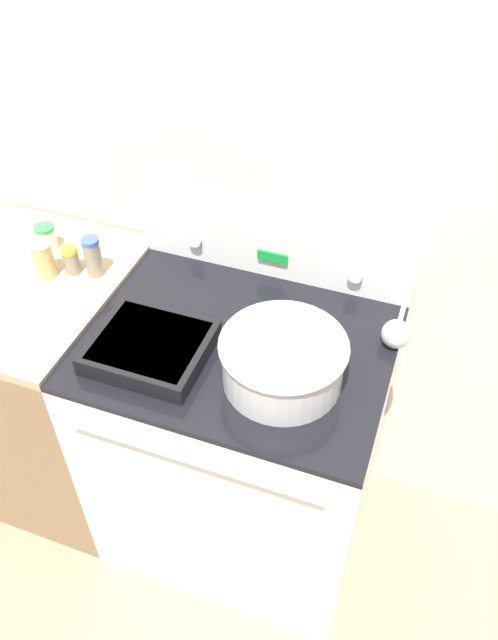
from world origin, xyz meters
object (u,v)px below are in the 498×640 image
Objects in this scene: casserole_dish at (150,346)px; spice_jar_yellow_cap at (71,260)px; mixing_bowl at (283,359)px; spice_jar_blue_cap at (93,256)px; spice_jar_green_cap at (46,237)px; ladle at (397,331)px; spice_jar_white_cap at (44,258)px.

casserole_dish is 3.44× the size of spice_jar_yellow_cap.
casserole_dish is at bearing -31.02° from spice_jar_yellow_cap.
mixing_bowl reaches higher than casserole_dish.
spice_jar_blue_cap reaches higher than spice_jar_green_cap.
mixing_bowl is 2.54× the size of spice_jar_blue_cap.
spice_jar_yellow_cap is (-0.07, -0.02, -0.02)m from spice_jar_blue_cap.
spice_jar_yellow_cap is at bearing 148.98° from casserole_dish.
casserole_dish is 0.64m from ladle.
mixing_bowl is at bearing -17.43° from spice_jar_blue_cap.
spice_jar_yellow_cap is at bearing 32.29° from spice_jar_white_cap.
spice_jar_white_cap reaches higher than ladle.
casserole_dish is 2.37× the size of spice_jar_blue_cap.
spice_jar_yellow_cap is at bearing -177.12° from ladle.
spice_jar_green_cap is at bearing 149.37° from casserole_dish.
casserole_dish is at bearing -155.56° from ladle.
mixing_bowl is at bearing -10.66° from spice_jar_white_cap.
spice_jar_blue_cap is at bearing 13.54° from spice_jar_yellow_cap.
casserole_dish is 0.57m from spice_jar_green_cap.
mixing_bowl is 0.35m from casserole_dish.
mixing_bowl is 1.00× the size of ladle.
mixing_bowl is 0.87m from spice_jar_green_cap.
spice_jar_white_cap is at bearing 157.25° from casserole_dish.
spice_jar_white_cap reaches higher than spice_jar_yellow_cap.
spice_jar_yellow_cap is 0.70× the size of spice_jar_white_cap.
spice_jar_white_cap reaches higher than mixing_bowl.
spice_jar_white_cap is at bearing -156.77° from spice_jar_blue_cap.
ladle is (0.24, 0.23, -0.04)m from mixing_bowl.
spice_jar_green_cap reaches higher than ladle.
spice_jar_yellow_cap reaches higher than spice_jar_green_cap.
spice_jar_yellow_cap reaches higher than ladle.
mixing_bowl reaches higher than ladle.
spice_jar_blue_cap is 0.14m from spice_jar_white_cap.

